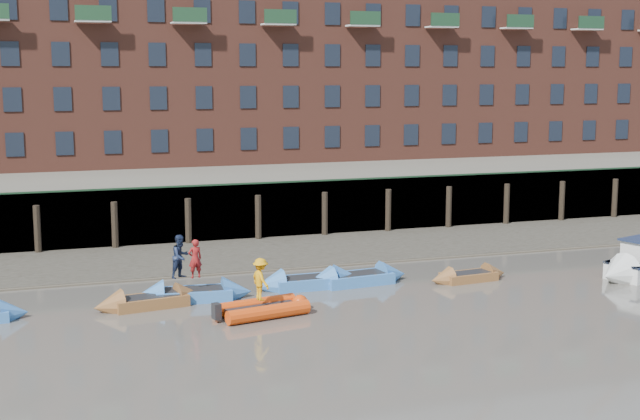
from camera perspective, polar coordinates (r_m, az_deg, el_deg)
name	(u,v)px	position (r m, az deg, el deg)	size (l,w,h in m)	color
ground	(363,361)	(30.28, 2.77, -9.64)	(220.00, 220.00, 0.00)	#59544C
foreshore	(239,255)	(46.94, -5.18, -2.92)	(110.00, 8.00, 0.50)	#3D382F
mud_band	(255,269)	(43.71, -4.16, -3.80)	(110.00, 1.60, 0.10)	#4C4336
river_wall	(221,213)	(50.85, -6.34, -0.18)	(110.00, 1.23, 3.30)	#2D2A26
bank_terrace	(181,184)	(64.10, -8.90, 1.67)	(110.00, 28.00, 3.20)	#5E594D
apartment_terrace	(175,24)	(64.65, -9.30, 11.70)	(80.60, 15.56, 20.98)	brown
rowboat_2	(150,301)	(37.41, -10.81, -5.76)	(4.81, 2.10, 1.35)	brown
rowboat_3	(193,294)	(38.18, -8.10, -5.37)	(5.05, 1.90, 1.43)	#3A75BF
rowboat_4	(309,282)	(39.93, -0.70, -4.64)	(4.98, 1.51, 1.44)	#3A75BF
rowboat_5	(357,279)	(40.59, 2.38, -4.41)	(5.11, 1.95, 1.45)	#3A75BF
rowboat_6	(469,276)	(41.76, 9.49, -4.22)	(4.08, 1.57, 1.16)	brown
rib_tender	(265,308)	(35.63, -3.53, -6.28)	(3.92, 2.47, 0.66)	#DA400C
motor_launch	(637,266)	(44.22, 19.63, -3.37)	(5.95, 3.55, 2.33)	silver
person_rower_a	(195,259)	(37.84, -8.00, -3.10)	(0.60, 0.40, 1.65)	maroon
person_rower_b	(181,257)	(37.87, -8.91, -2.96)	(0.90, 0.70, 1.85)	#19233F
person_rib_crew	(261,279)	(35.33, -3.82, -4.45)	(1.09, 0.63, 1.69)	orange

